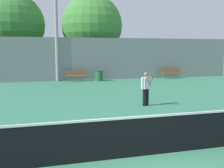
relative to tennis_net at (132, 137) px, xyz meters
name	(u,v)px	position (x,y,z in m)	size (l,w,h in m)	color
ground_plane	(132,157)	(0.00, 0.00, -0.51)	(100.00, 100.00, 0.00)	#337556
tennis_net	(132,137)	(0.00, 0.00, 0.00)	(10.11, 0.09, 1.01)	black
tennis_player	(146,87)	(2.59, 5.36, 0.36)	(0.53, 0.48, 1.56)	black
bench_courtside_near	(76,75)	(0.74, 15.65, 0.03)	(1.70, 0.40, 0.87)	brown
bench_adjacent_court	(171,72)	(9.30, 15.65, 0.03)	(1.84, 0.40, 0.87)	brown
light_pole_center_back	(56,0)	(-0.75, 16.20, 5.99)	(0.90, 0.60, 11.60)	#939399
trash_bin	(99,76)	(2.59, 15.44, -0.10)	(0.65, 0.65, 0.83)	#235B33
back_fence	(66,59)	(0.00, 16.23, 1.27)	(30.50, 0.06, 3.57)	gray
tree_green_broad	(13,25)	(-4.37, 20.34, 4.34)	(5.69, 5.69, 7.71)	brown
tree_dark_dense	(92,26)	(2.85, 19.72, 4.36)	(5.85, 5.85, 7.81)	brown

